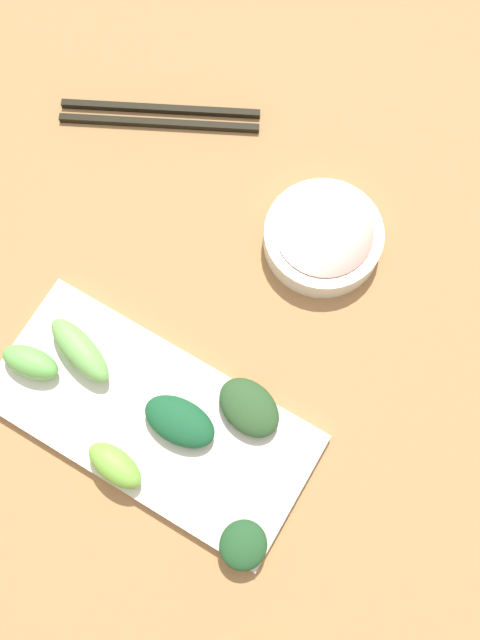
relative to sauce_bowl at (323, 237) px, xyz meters
name	(u,v)px	position (x,y,z in m)	size (l,w,h in m)	color
tabletop	(225,357)	(0.16, -0.03, -0.03)	(2.10, 2.10, 0.02)	#A47647
sauce_bowl	(323,237)	(0.00, 0.00, 0.00)	(0.13, 0.13, 0.03)	silver
serving_plate	(152,419)	(0.26, -0.06, -0.01)	(0.15, 0.33, 0.01)	silver
broccoli_leafy_0	(178,421)	(0.25, -0.03, 0.01)	(0.04, 0.08, 0.02)	#18512D
broccoli_leafy_1	(249,408)	(0.20, 0.03, 0.01)	(0.05, 0.07, 0.02)	#2B4C26
broccoli_leafy_2	(243,545)	(0.32, 0.09, 0.00)	(0.05, 0.05, 0.02)	#204B25
broccoli_stalk_3	(30,362)	(0.27, -0.19, 0.01)	(0.03, 0.06, 0.03)	#6AB552
broccoli_stalk_4	(115,466)	(0.32, -0.06, 0.01)	(0.03, 0.06, 0.03)	#7AB840
broccoli_stalk_5	(80,350)	(0.24, -0.15, 0.01)	(0.03, 0.09, 0.03)	#74B357
chopsticks	(160,116)	(-0.04, -0.24, -0.01)	(0.13, 0.22, 0.01)	black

